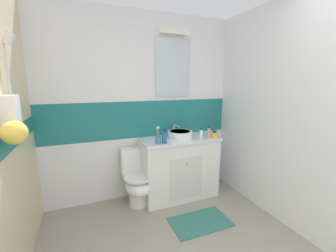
% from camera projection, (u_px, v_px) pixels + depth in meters
% --- Properties ---
extents(wall_back_tiled, '(3.20, 0.20, 2.50)m').
position_uv_depth(wall_back_tiled, '(142.00, 107.00, 2.93)').
color(wall_back_tiled, white).
rests_on(wall_back_tiled, ground_plane).
extents(wall_right_plain, '(0.10, 3.48, 2.50)m').
position_uv_depth(wall_right_plain, '(293.00, 115.00, 2.29)').
color(wall_right_plain, white).
rests_on(wall_right_plain, ground_plane).
extents(vanity_cabinet, '(1.06, 0.51, 0.85)m').
position_uv_depth(vanity_cabinet, '(179.00, 167.00, 2.99)').
color(vanity_cabinet, white).
rests_on(vanity_cabinet, ground_plane).
extents(sink_basin, '(0.34, 0.39, 0.16)m').
position_uv_depth(sink_basin, '(180.00, 134.00, 2.93)').
color(sink_basin, white).
rests_on(sink_basin, vanity_cabinet).
extents(toilet, '(0.37, 0.50, 0.76)m').
position_uv_depth(toilet, '(137.00, 179.00, 2.79)').
color(toilet, white).
rests_on(toilet, ground_plane).
extents(toothbrush_cup, '(0.07, 0.07, 0.22)m').
position_uv_depth(toothbrush_cup, '(158.00, 139.00, 2.63)').
color(toothbrush_cup, '#4C7299').
rests_on(toothbrush_cup, vanity_cabinet).
extents(soap_dispenser, '(0.06, 0.06, 0.18)m').
position_uv_depth(soap_dispenser, '(164.00, 138.00, 2.65)').
color(soap_dispenser, '#2659B2').
rests_on(soap_dispenser, vanity_cabinet).
extents(toothpaste_tube_upright, '(0.04, 0.04, 0.16)m').
position_uv_depth(toothpaste_tube_upright, '(209.00, 133.00, 2.88)').
color(toothpaste_tube_upright, pink).
rests_on(toothpaste_tube_upright, vanity_cabinet).
extents(hair_gel_jar, '(0.08, 0.08, 0.10)m').
position_uv_depth(hair_gel_jar, '(214.00, 135.00, 2.91)').
color(hair_gel_jar, yellow).
rests_on(hair_gel_jar, vanity_cabinet).
extents(deodorant_spray_can, '(0.04, 0.04, 0.15)m').
position_uv_depth(deodorant_spray_can, '(201.00, 134.00, 2.85)').
color(deodorant_spray_can, white).
rests_on(deodorant_spray_can, vanity_cabinet).
extents(bath_mat, '(0.69, 0.41, 0.01)m').
position_uv_depth(bath_mat, '(200.00, 222.00, 2.47)').
color(bath_mat, '#337266').
rests_on(bath_mat, ground_plane).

